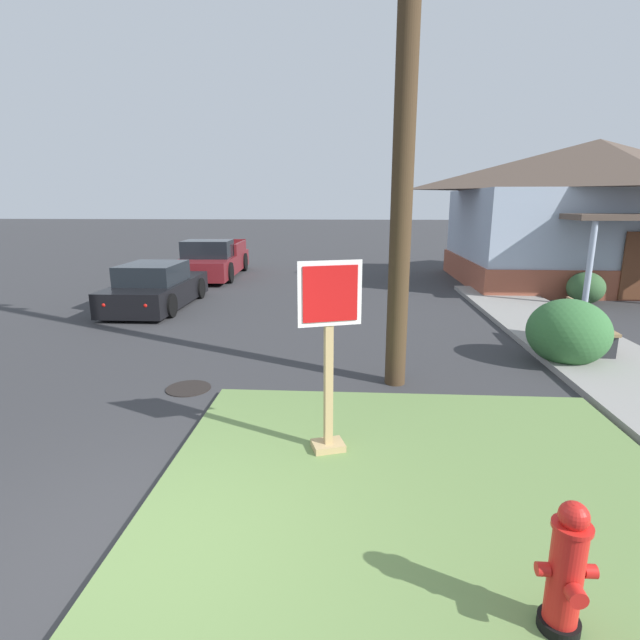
% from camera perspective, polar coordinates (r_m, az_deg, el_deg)
% --- Properties ---
extents(ground_plane, '(160.00, 160.00, 0.00)m').
position_cam_1_polar(ground_plane, '(4.68, -20.73, -25.18)').
color(ground_plane, '#333335').
extents(grass_corner_patch, '(5.39, 4.62, 0.08)m').
position_cam_1_polar(grass_corner_patch, '(5.40, 11.66, -18.27)').
color(grass_corner_patch, '#668447').
rests_on(grass_corner_patch, ground).
extents(sidewalk_strip, '(2.20, 15.83, 0.12)m').
position_cam_1_polar(sidewalk_strip, '(10.08, 30.98, -4.50)').
color(sidewalk_strip, gray).
rests_on(sidewalk_strip, ground).
extents(fire_hydrant, '(0.38, 0.34, 0.96)m').
position_cam_1_polar(fire_hydrant, '(3.89, 27.13, -24.97)').
color(fire_hydrant, black).
rests_on(fire_hydrant, grass_corner_patch).
extents(stop_sign, '(0.68, 0.38, 2.21)m').
position_cam_1_polar(stop_sign, '(5.37, 1.06, -5.03)').
color(stop_sign, tan).
rests_on(stop_sign, grass_corner_patch).
extents(manhole_cover, '(0.70, 0.70, 0.02)m').
position_cam_1_polar(manhole_cover, '(7.99, -15.31, -7.81)').
color(manhole_cover, black).
rests_on(manhole_cover, ground).
extents(parked_sedan_black, '(1.85, 4.15, 1.25)m').
position_cam_1_polar(parked_sedan_black, '(14.25, -18.82, 3.60)').
color(parked_sedan_black, black).
rests_on(parked_sedan_black, ground).
extents(pickup_truck_maroon, '(2.31, 5.44, 1.48)m').
position_cam_1_polar(pickup_truck_maroon, '(19.55, -12.62, 6.81)').
color(pickup_truck_maroon, maroon).
rests_on(pickup_truck_maroon, ground).
extents(street_bench, '(0.48, 1.60, 0.85)m').
position_cam_1_polar(street_bench, '(10.68, 29.10, -0.38)').
color(street_bench, '#93704C').
rests_on(street_bench, sidewalk_strip).
extents(utility_pole, '(1.58, 0.33, 9.16)m').
position_cam_1_polar(utility_pole, '(7.74, 10.26, 27.43)').
color(utility_pole, '#42301E').
rests_on(utility_pole, ground).
extents(corner_house, '(9.22, 8.09, 4.98)m').
position_cam_1_polar(corner_house, '(19.83, 29.43, 11.10)').
color(corner_house, brown).
rests_on(corner_house, ground).
extents(shrub_near_porch, '(1.03, 1.03, 0.92)m').
position_cam_1_polar(shrub_near_porch, '(15.98, 28.95, 3.35)').
color(shrub_near_porch, '#375E35').
rests_on(shrub_near_porch, ground).
extents(shrub_by_curb, '(1.43, 1.43, 1.20)m').
position_cam_1_polar(shrub_by_curb, '(9.77, 27.31, -1.28)').
color(shrub_by_curb, '#356A37').
rests_on(shrub_by_curb, ground).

